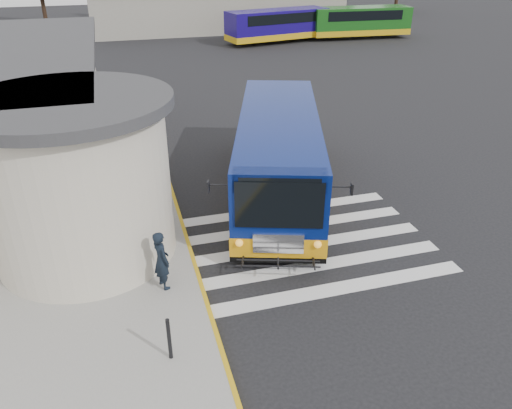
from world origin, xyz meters
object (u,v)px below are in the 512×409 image
object	(u,v)px
transit_bus	(278,158)
bollard	(169,339)
far_bus_b	(360,21)
pedestrian_a	(161,260)
pedestrian_b	(153,233)
far_bus_a	(277,24)

from	to	relation	value
transit_bus	bollard	bearing A→B (deg)	-105.73
transit_bus	far_bus_b	xyz separation A→B (m)	(18.30, 30.11, 0.14)
pedestrian_a	bollard	bearing A→B (deg)	155.19
pedestrian_b	bollard	xyz separation A→B (m)	(-0.08, -4.15, -0.32)
bollard	far_bus_b	bearing A→B (deg)	58.18
transit_bus	bollard	world-z (taller)	transit_bus
pedestrian_a	far_bus_a	distance (m)	37.95
transit_bus	bollard	distance (m)	9.07
pedestrian_a	far_bus_b	bearing A→B (deg)	-54.89
pedestrian_b	pedestrian_a	bearing A→B (deg)	-7.14
transit_bus	far_bus_b	bearing A→B (deg)	76.90
pedestrian_a	bollard	xyz separation A→B (m)	(-0.17, -2.73, -0.30)
bollard	far_bus_a	distance (m)	40.54
transit_bus	pedestrian_b	distance (m)	6.00
bollard	far_bus_a	bearing A→B (deg)	68.36
pedestrian_a	far_bus_b	xyz separation A→B (m)	(23.17, 34.89, 0.60)
far_bus_a	far_bus_b	world-z (taller)	far_bus_a
pedestrian_b	far_bus_b	distance (m)	40.76
transit_bus	pedestrian_b	world-z (taller)	transit_bus
pedestrian_b	far_bus_a	world-z (taller)	far_bus_a
pedestrian_a	far_bus_b	world-z (taller)	far_bus_b
transit_bus	pedestrian_a	bearing A→B (deg)	-117.41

